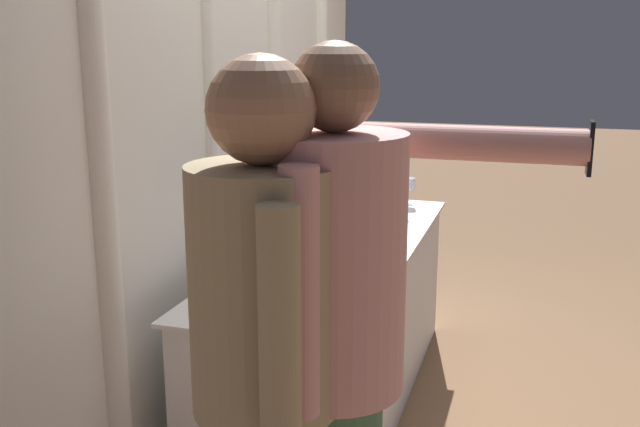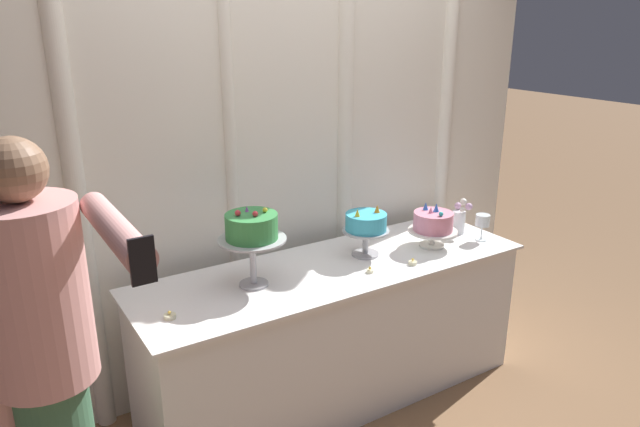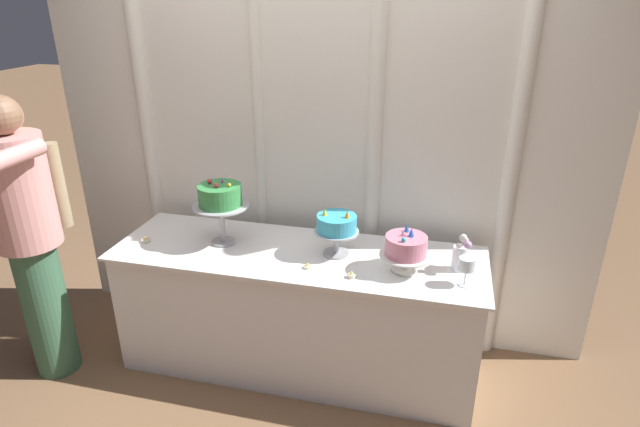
{
  "view_description": "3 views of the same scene",
  "coord_description": "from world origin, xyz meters",
  "px_view_note": "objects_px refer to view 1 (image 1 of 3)",
  "views": [
    {
      "loc": [
        -2.93,
        -0.72,
        1.64
      ],
      "look_at": [
        -0.2,
        0.12,
        0.95
      ],
      "focal_mm": 40.41,
      "sensor_mm": 36.0,
      "label": 1
    },
    {
      "loc": [
        -1.53,
        -2.19,
        1.97
      ],
      "look_at": [
        -0.05,
        0.16,
        1.04
      ],
      "focal_mm": 33.13,
      "sensor_mm": 36.0,
      "label": 2
    },
    {
      "loc": [
        0.74,
        -2.36,
        2.1
      ],
      "look_at": [
        0.12,
        0.16,
        0.99
      ],
      "focal_mm": 29.08,
      "sensor_mm": 36.0,
      "label": 3
    }
  ],
  "objects_px": {
    "cake_display_center": "(345,198)",
    "cake_display_leftmost": "(302,206)",
    "cake_display_rightmost": "(382,191)",
    "tealight_near_right": "(398,228)",
    "tealight_far_left": "(288,318)",
    "guest_man_pink_jacket": "(266,380)",
    "tealight_near_left": "(379,241)",
    "guest_girl_blue_dress": "(337,357)",
    "cake_table": "(338,327)",
    "flower_vase": "(380,188)",
    "wine_glass": "(408,185)"
  },
  "relations": [
    {
      "from": "cake_display_center",
      "to": "tealight_near_left",
      "type": "bearing_deg",
      "value": -120.51
    },
    {
      "from": "tealight_far_left",
      "to": "guest_man_pink_jacket",
      "type": "distance_m",
      "value": 0.68
    },
    {
      "from": "tealight_far_left",
      "to": "cake_display_leftmost",
      "type": "bearing_deg",
      "value": 12.92
    },
    {
      "from": "tealight_near_left",
      "to": "guest_man_pink_jacket",
      "type": "xyz_separation_m",
      "value": [
        -1.63,
        -0.1,
        0.12
      ]
    },
    {
      "from": "tealight_near_left",
      "to": "cake_display_rightmost",
      "type": "bearing_deg",
      "value": 11.05
    },
    {
      "from": "cake_table",
      "to": "cake_display_center",
      "type": "distance_m",
      "value": 0.59
    },
    {
      "from": "flower_vase",
      "to": "tealight_near_left",
      "type": "distance_m",
      "value": 0.8
    },
    {
      "from": "cake_table",
      "to": "guest_man_pink_jacket",
      "type": "distance_m",
      "value": 1.63
    },
    {
      "from": "tealight_near_left",
      "to": "tealight_near_right",
      "type": "relative_size",
      "value": 0.86
    },
    {
      "from": "tealight_near_right",
      "to": "guest_man_pink_jacket",
      "type": "relative_size",
      "value": 0.03
    },
    {
      "from": "tealight_near_right",
      "to": "guest_man_pink_jacket",
      "type": "distance_m",
      "value": 1.88
    },
    {
      "from": "flower_vase",
      "to": "guest_girl_blue_dress",
      "type": "xyz_separation_m",
      "value": [
        -2.28,
        -0.4,
        0.05
      ]
    },
    {
      "from": "cake_display_center",
      "to": "guest_girl_blue_dress",
      "type": "height_order",
      "value": "guest_girl_blue_dress"
    },
    {
      "from": "cake_display_leftmost",
      "to": "tealight_far_left",
      "type": "distance_m",
      "value": 0.53
    },
    {
      "from": "cake_display_leftmost",
      "to": "guest_man_pink_jacket",
      "type": "height_order",
      "value": "guest_man_pink_jacket"
    },
    {
      "from": "cake_display_center",
      "to": "guest_girl_blue_dress",
      "type": "distance_m",
      "value": 1.67
    },
    {
      "from": "cake_table",
      "to": "tealight_near_right",
      "type": "bearing_deg",
      "value": -29.95
    },
    {
      "from": "cake_display_rightmost",
      "to": "tealight_far_left",
      "type": "relative_size",
      "value": 5.23
    },
    {
      "from": "cake_display_center",
      "to": "cake_display_rightmost",
      "type": "xyz_separation_m",
      "value": [
        0.38,
        -0.1,
        -0.04
      ]
    },
    {
      "from": "guest_girl_blue_dress",
      "to": "cake_table",
      "type": "bearing_deg",
      "value": 15.58
    },
    {
      "from": "cake_display_rightmost",
      "to": "tealight_near_left",
      "type": "distance_m",
      "value": 0.52
    },
    {
      "from": "cake_display_leftmost",
      "to": "tealight_near_right",
      "type": "height_order",
      "value": "cake_display_leftmost"
    },
    {
      "from": "cake_display_center",
      "to": "guest_man_pink_jacket",
      "type": "xyz_separation_m",
      "value": [
        -1.75,
        -0.29,
        -0.05
      ]
    },
    {
      "from": "guest_girl_blue_dress",
      "to": "tealight_near_left",
      "type": "bearing_deg",
      "value": 8.71
    },
    {
      "from": "cake_table",
      "to": "flower_vase",
      "type": "bearing_deg",
      "value": 0.69
    },
    {
      "from": "cake_display_leftmost",
      "to": "guest_girl_blue_dress",
      "type": "bearing_deg",
      "value": -156.84
    },
    {
      "from": "tealight_far_left",
      "to": "tealight_near_right",
      "type": "distance_m",
      "value": 1.24
    },
    {
      "from": "cake_table",
      "to": "cake_display_leftmost",
      "type": "xyz_separation_m",
      "value": [
        -0.45,
        0.02,
        0.66
      ]
    },
    {
      "from": "cake_display_center",
      "to": "tealight_near_left",
      "type": "relative_size",
      "value": 7.32
    },
    {
      "from": "flower_vase",
      "to": "tealight_far_left",
      "type": "xyz_separation_m",
      "value": [
        -1.76,
        -0.09,
        -0.08
      ]
    },
    {
      "from": "cake_table",
      "to": "guest_girl_blue_dress",
      "type": "xyz_separation_m",
      "value": [
        -1.4,
        -0.39,
        0.52
      ]
    },
    {
      "from": "cake_display_center",
      "to": "tealight_near_right",
      "type": "bearing_deg",
      "value": -60.95
    },
    {
      "from": "guest_girl_blue_dress",
      "to": "flower_vase",
      "type": "bearing_deg",
      "value": 9.99
    },
    {
      "from": "flower_vase",
      "to": "tealight_near_left",
      "type": "relative_size",
      "value": 5.77
    },
    {
      "from": "cake_display_rightmost",
      "to": "tealight_near_right",
      "type": "distance_m",
      "value": 0.31
    },
    {
      "from": "flower_vase",
      "to": "guest_girl_blue_dress",
      "type": "relative_size",
      "value": 0.13
    },
    {
      "from": "tealight_near_right",
      "to": "guest_girl_blue_dress",
      "type": "relative_size",
      "value": 0.03
    },
    {
      "from": "wine_glass",
      "to": "guest_girl_blue_dress",
      "type": "height_order",
      "value": "guest_girl_blue_dress"
    },
    {
      "from": "cake_table",
      "to": "wine_glass",
      "type": "height_order",
      "value": "wine_glass"
    },
    {
      "from": "flower_vase",
      "to": "cake_display_leftmost",
      "type": "bearing_deg",
      "value": 179.71
    },
    {
      "from": "cake_table",
      "to": "guest_girl_blue_dress",
      "type": "bearing_deg",
      "value": -164.42
    },
    {
      "from": "cake_display_leftmost",
      "to": "flower_vase",
      "type": "height_order",
      "value": "cake_display_leftmost"
    },
    {
      "from": "tealight_far_left",
      "to": "cake_table",
      "type": "bearing_deg",
      "value": 5.4
    },
    {
      "from": "cake_table",
      "to": "tealight_far_left",
      "type": "height_order",
      "value": "tealight_far_left"
    },
    {
      "from": "cake_table",
      "to": "guest_man_pink_jacket",
      "type": "relative_size",
      "value": 1.29
    },
    {
      "from": "guest_man_pink_jacket",
      "to": "cake_display_leftmost",
      "type": "bearing_deg",
      "value": 14.37
    },
    {
      "from": "cake_display_center",
      "to": "cake_display_leftmost",
      "type": "bearing_deg",
      "value": -178.66
    },
    {
      "from": "flower_vase",
      "to": "tealight_near_right",
      "type": "height_order",
      "value": "flower_vase"
    },
    {
      "from": "wine_glass",
      "to": "cake_display_leftmost",
      "type": "bearing_deg",
      "value": 173.36
    },
    {
      "from": "tealight_near_right",
      "to": "guest_girl_blue_dress",
      "type": "bearing_deg",
      "value": -173.75
    }
  ]
}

